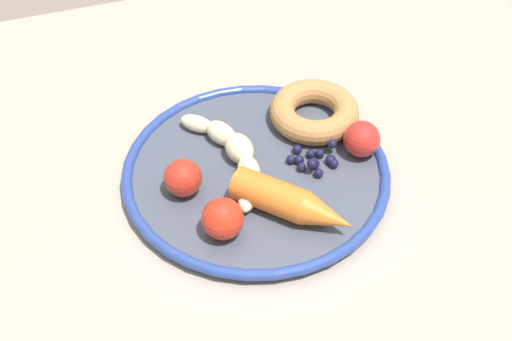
# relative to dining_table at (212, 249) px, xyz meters

# --- Properties ---
(dining_table) EXTENTS (1.20, 0.86, 0.74)m
(dining_table) POSITION_rel_dining_table_xyz_m (0.00, 0.00, 0.00)
(dining_table) COLOR #A49888
(dining_table) RESTS_ON ground_plane
(plate) EXTENTS (0.30, 0.30, 0.02)m
(plate) POSITION_rel_dining_table_xyz_m (-0.06, -0.02, 0.09)
(plate) COLOR #464D5D
(plate) RESTS_ON dining_table
(banana) EXTENTS (0.07, 0.17, 0.03)m
(banana) POSITION_rel_dining_table_xyz_m (-0.04, -0.04, 0.11)
(banana) COLOR beige
(banana) RESTS_ON plate
(carrot_orange) EXTENTS (0.12, 0.12, 0.04)m
(carrot_orange) POSITION_rel_dining_table_xyz_m (-0.07, 0.06, 0.11)
(carrot_orange) COLOR orange
(carrot_orange) RESTS_ON plate
(donut) EXTENTS (0.15, 0.15, 0.03)m
(donut) POSITION_rel_dining_table_xyz_m (-0.15, -0.07, 0.11)
(donut) COLOR #B47D46
(donut) RESTS_ON plate
(blueberry_pile) EXTENTS (0.06, 0.05, 0.02)m
(blueberry_pile) POSITION_rel_dining_table_xyz_m (-0.12, -0.01, 0.10)
(blueberry_pile) COLOR #191638
(blueberry_pile) RESTS_ON plate
(tomato_near) EXTENTS (0.04, 0.04, 0.04)m
(tomato_near) POSITION_rel_dining_table_xyz_m (-0.18, -0.01, 0.12)
(tomato_near) COLOR red
(tomato_near) RESTS_ON plate
(tomato_mid) EXTENTS (0.04, 0.04, 0.04)m
(tomato_mid) POSITION_rel_dining_table_xyz_m (0.00, 0.06, 0.12)
(tomato_mid) COLOR red
(tomato_mid) RESTS_ON plate
(tomato_far) EXTENTS (0.04, 0.04, 0.04)m
(tomato_far) POSITION_rel_dining_table_xyz_m (0.02, -0.01, 0.12)
(tomato_far) COLOR red
(tomato_far) RESTS_ON plate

